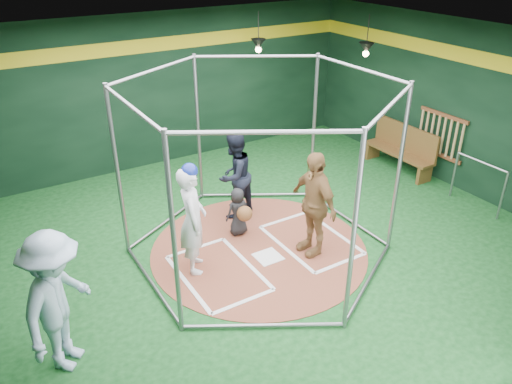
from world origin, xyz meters
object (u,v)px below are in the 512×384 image
batter_figure (193,219)px  dugout_bench (402,147)px  visitor_leopard (313,204)px  umpire (235,175)px

batter_figure → dugout_bench: batter_figure is taller
batter_figure → visitor_leopard: size_ratio=1.02×
batter_figure → umpire: bearing=40.1°
batter_figure → dugout_bench: size_ratio=1.03×
umpire → dugout_bench: umpire is taller
umpire → batter_figure: bearing=16.2°
visitor_leopard → dugout_bench: bearing=113.4°
batter_figure → dugout_bench: (5.83, 1.09, -0.40)m
visitor_leopard → dugout_bench: size_ratio=1.01×
batter_figure → dugout_bench: 5.94m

